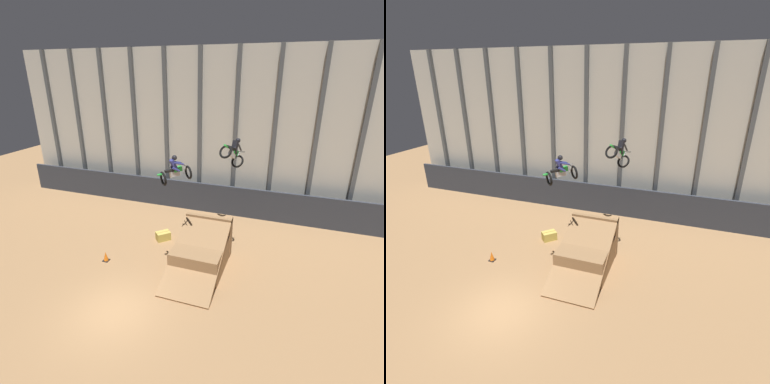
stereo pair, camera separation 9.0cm
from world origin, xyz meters
The scene contains 8 objects.
ground_plane centered at (0.00, 0.00, 0.00)m, with size 60.00×60.00×0.00m, color #9E754C.
arena_back_wall centered at (0.00, 12.93, 6.05)m, with size 32.00×0.40×12.10m.
lower_barrier centered at (0.00, 11.80, 1.17)m, with size 31.36×0.20×2.34m.
dirt_ramp centered at (2.71, 4.92, 0.90)m, with size 2.75×5.04×2.67m.
rider_bike_left_air centered at (1.42, 4.29, 5.67)m, with size 1.62×1.64×1.51m.
rider_bike_right_air centered at (3.93, 6.23, 6.38)m, with size 1.29×1.82×1.67m.
traffic_cone_near_ramp centered at (-2.72, 3.37, 0.28)m, with size 0.36×0.36×0.58m.
hay_bale_trackside centered at (-0.53, 6.67, 0.28)m, with size 1.06×1.06×0.57m.
Camera 2 is at (7.01, -9.00, 10.28)m, focal length 28.00 mm.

